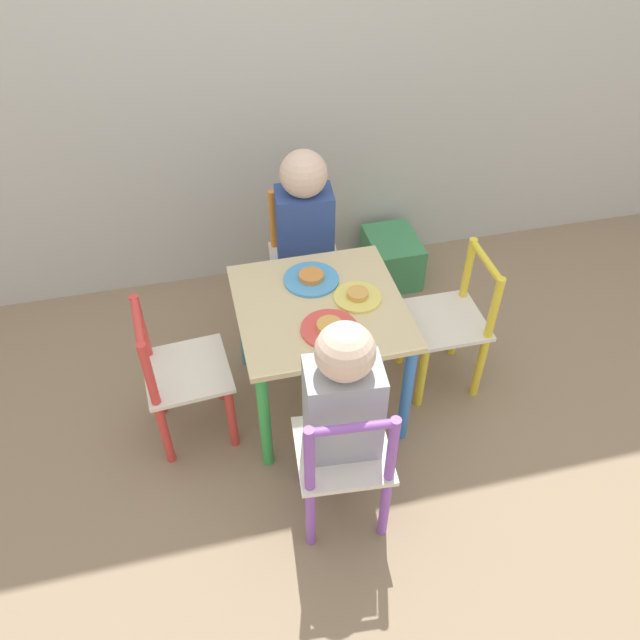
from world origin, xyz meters
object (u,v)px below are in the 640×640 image
Objects in this scene: plate_back at (311,278)px; plate_right at (358,296)px; kids_table at (320,322)px; plate_front at (330,328)px; child_back at (305,230)px; chair_orange at (304,262)px; storage_bin at (392,258)px; chair_yellow at (451,324)px; child_front at (342,404)px; chair_red at (181,377)px; chair_purple at (344,461)px.

plate_back is 0.17m from plate_right.
plate_front is at bearing -90.00° from kids_table.
plate_back is 1.20× the size of plate_right.
child_back is 0.41m from plate_right.
chair_orange is 3.52× the size of plate_right.
storage_bin is at bearing 52.62° from kids_table.
chair_yellow is at bearing -37.91° from child_back.
chair_yellow is at bearing -0.56° from kids_table.
storage_bin is at bearing -111.28° from child_front.
kids_table is 0.15m from plate_right.
chair_yellow reaches higher than plate_right.
storage_bin is at bearing 60.55° from plate_right.
child_back is at bearing 85.51° from plate_front.
kids_table is 1.93× the size of storage_bin.
child_front reaches higher than chair_red.
plate_front is 0.93m from storage_bin.
kids_table is at bearing -90.00° from plate_back.
kids_table is 0.98× the size of chair_red.
plate_right is at bearing -72.71° from child_back.
plate_front is (-0.00, -0.24, 0.00)m from plate_back.
kids_table is 0.47m from chair_yellow.
chair_red is (-0.51, -0.49, 0.00)m from chair_orange.
chair_yellow is 0.63m from storage_bin.
chair_purple reaches higher than plate_back.
chair_orange is 0.39m from plate_back.
plate_right is (0.58, 0.03, 0.19)m from chair_red.
child_front is at bearing -97.48° from plate_front.
child_back reaches higher than plate_back.
kids_table is at bearing -90.00° from child_front.
plate_back is (-0.04, -0.28, -0.00)m from child_back.
child_front is 0.43m from plate_right.
chair_purple is 0.88m from child_back.
chair_orange and chair_red have the same top height.
kids_table is 0.15m from plate_front.
child_back reaches higher than plate_right.
chair_red is at bearing -176.60° from plate_right.
chair_orange and chair_yellow have the same top height.
kids_table is 0.47m from chair_purple.
child_back is 4.33× the size of plate_front.
plate_right is at bearing -74.95° from chair_orange.
chair_yellow is at bearing -15.26° from plate_back.
plate_back is 0.67× the size of storage_bin.
chair_orange is 3.07× the size of plate_front.
child_back is (-0.01, -0.06, 0.19)m from chair_orange.
chair_red reaches higher than plate_front.
storage_bin is at bearing 57.50° from plate_front.
storage_bin is (0.50, 1.01, -0.33)m from child_front.
chair_orange is 0.20m from child_back.
chair_orange is at bearing -50.07° from chair_red.
child_front is (0.42, -0.36, 0.17)m from chair_red.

